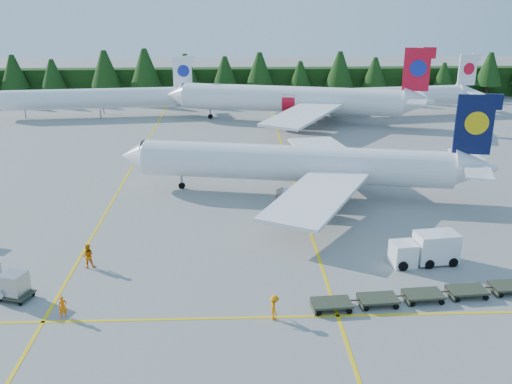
{
  "coord_description": "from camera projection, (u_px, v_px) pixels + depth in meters",
  "views": [
    {
      "loc": [
        -0.94,
        -39.84,
        20.95
      ],
      "look_at": [
        1.0,
        9.98,
        3.5
      ],
      "focal_mm": 40.0,
      "sensor_mm": 36.0,
      "label": 1
    }
  ],
  "objects": [
    {
      "name": "ground",
      "position": [
        248.0,
        276.0,
        44.52
      ],
      "size": [
        320.0,
        320.0,
        0.0
      ],
      "primitive_type": "plane",
      "color": "gray",
      "rests_on": "ground"
    },
    {
      "name": "taxi_stripe_a",
      "position": [
        117.0,
        194.0,
        62.87
      ],
      "size": [
        0.25,
        120.0,
        0.01
      ],
      "primitive_type": "cube",
      "color": "yellow",
      "rests_on": "ground"
    },
    {
      "name": "taxi_stripe_b",
      "position": [
        297.0,
        191.0,
        63.61
      ],
      "size": [
        0.25,
        120.0,
        0.01
      ],
      "primitive_type": "cube",
      "color": "yellow",
      "rests_on": "ground"
    },
    {
      "name": "taxi_stripe_cross",
      "position": [
        250.0,
        318.0,
        38.86
      ],
      "size": [
        80.0,
        0.25,
        0.01
      ],
      "primitive_type": "cube",
      "color": "yellow",
      "rests_on": "ground"
    },
    {
      "name": "treeline_hedge",
      "position": [
        238.0,
        82.0,
        120.87
      ],
      "size": [
        220.0,
        4.0,
        6.0
      ],
      "primitive_type": "cube",
      "color": "black",
      "rests_on": "ground"
    },
    {
      "name": "airliner_navy",
      "position": [
        288.0,
        164.0,
        61.68
      ],
      "size": [
        39.02,
        31.81,
        11.45
      ],
      "rotation": [
        0.0,
        0.0,
        -0.19
      ],
      "color": "white",
      "rests_on": "ground"
    },
    {
      "name": "airliner_red",
      "position": [
        286.0,
        100.0,
        96.63
      ],
      "size": [
        43.28,
        35.18,
        12.81
      ],
      "rotation": [
        0.0,
        0.0,
        -0.25
      ],
      "color": "white",
      "rests_on": "ground"
    },
    {
      "name": "airliner_far_left",
      "position": [
        85.0,
        98.0,
        101.08
      ],
      "size": [
        35.61,
        6.77,
        10.36
      ],
      "rotation": [
        0.0,
        0.0,
        0.1
      ],
      "color": "white",
      "rests_on": "ground"
    },
    {
      "name": "airliner_far_right",
      "position": [
        373.0,
        97.0,
        101.88
      ],
      "size": [
        36.23,
        8.25,
        10.57
      ],
      "rotation": [
        0.0,
        0.0,
        0.14
      ],
      "color": "white",
      "rests_on": "ground"
    },
    {
      "name": "service_truck",
      "position": [
        424.0,
        249.0,
        46.29
      ],
      "size": [
        5.6,
        2.62,
        2.6
      ],
      "rotation": [
        0.0,
        0.0,
        0.13
      ],
      "color": "white",
      "rests_on": "ground"
    },
    {
      "name": "dolly_train",
      "position": [
        423.0,
        294.0,
        40.92
      ],
      "size": [
        16.43,
        3.83,
        0.16
      ],
      "rotation": [
        0.0,
        0.0,
        0.07
      ],
      "color": "#333929",
      "rests_on": "ground"
    },
    {
      "name": "uld_pair",
      "position": [
        0.0,
        280.0,
        41.48
      ],
      "size": [
        5.23,
        3.75,
        1.73
      ],
      "rotation": [
        0.0,
        0.0,
        -0.32
      ],
      "color": "#333929",
      "rests_on": "ground"
    },
    {
      "name": "crew_a",
      "position": [
        63.0,
        307.0,
        38.7
      ],
      "size": [
        0.68,
        0.57,
        1.58
      ],
      "primitive_type": "imported",
      "rotation": [
        0.0,
        0.0,
        0.39
      ],
      "color": "#FF6F05",
      "rests_on": "ground"
    },
    {
      "name": "crew_b",
      "position": [
        88.0,
        256.0,
        45.71
      ],
      "size": [
        1.11,
        0.95,
        2.0
      ],
      "primitive_type": "imported",
      "rotation": [
        0.0,
        0.0,
        3.36
      ],
      "color": "orange",
      "rests_on": "ground"
    },
    {
      "name": "crew_c",
      "position": [
        274.0,
        308.0,
        38.41
      ],
      "size": [
        0.58,
        0.79,
        1.79
      ],
      "primitive_type": "imported",
      "rotation": [
        0.0,
        0.0,
        1.67
      ],
      "color": "orange",
      "rests_on": "ground"
    }
  ]
}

